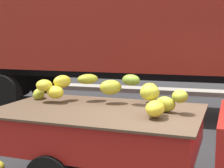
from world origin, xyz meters
The scene contains 2 objects.
curb_strip centered at (0.00, 8.23, 0.08)m, with size 80.00×0.80×0.16m, color gray.
semi_trailer centered at (-1.85, 4.67, 2.54)m, with size 12.03×2.74×3.95m.
Camera 1 is at (0.23, -4.42, 2.13)m, focal length 53.56 mm.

